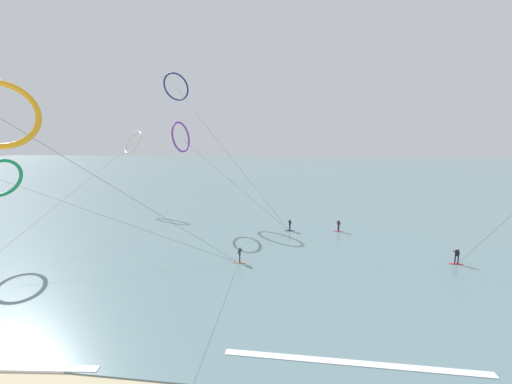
{
  "coord_description": "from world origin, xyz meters",
  "views": [
    {
      "loc": [
        3.67,
        -7.96,
        12.81
      ],
      "look_at": [
        0.0,
        21.59,
        7.8
      ],
      "focal_mm": 22.84,
      "sensor_mm": 36.0,
      "label": 1
    }
  ],
  "objects_px": {
    "surfer_magenta": "(339,226)",
    "kite_navy": "(176,87)",
    "kite_emerald": "(1,178)",
    "kite_violet": "(181,137)",
    "surfer_coral": "(240,256)",
    "surfer_charcoal": "(290,226)",
    "surfer_crimson": "(457,257)",
    "kite_ivory": "(133,143)"
  },
  "relations": [
    {
      "from": "kite_ivory",
      "to": "surfer_magenta",
      "type": "bearing_deg",
      "value": 18.71
    },
    {
      "from": "kite_ivory",
      "to": "surfer_crimson",
      "type": "bearing_deg",
      "value": 11.43
    },
    {
      "from": "surfer_crimson",
      "to": "surfer_charcoal",
      "type": "bearing_deg",
      "value": -161.59
    },
    {
      "from": "surfer_charcoal",
      "to": "surfer_coral",
      "type": "relative_size",
      "value": 1.0
    },
    {
      "from": "surfer_crimson",
      "to": "kite_violet",
      "type": "bearing_deg",
      "value": -154.32
    },
    {
      "from": "kite_emerald",
      "to": "kite_violet",
      "type": "xyz_separation_m",
      "value": [
        13.68,
        17.25,
        4.32
      ]
    },
    {
      "from": "kite_navy",
      "to": "kite_ivory",
      "type": "distance_m",
      "value": 12.66
    },
    {
      "from": "surfer_charcoal",
      "to": "kite_emerald",
      "type": "bearing_deg",
      "value": -51.72
    },
    {
      "from": "surfer_coral",
      "to": "kite_ivory",
      "type": "height_order",
      "value": "kite_ivory"
    },
    {
      "from": "surfer_coral",
      "to": "kite_emerald",
      "type": "distance_m",
      "value": 26.57
    },
    {
      "from": "surfer_coral",
      "to": "kite_navy",
      "type": "bearing_deg",
      "value": 20.29
    },
    {
      "from": "surfer_crimson",
      "to": "kite_ivory",
      "type": "height_order",
      "value": "kite_ivory"
    },
    {
      "from": "surfer_magenta",
      "to": "kite_navy",
      "type": "bearing_deg",
      "value": -83.6
    },
    {
      "from": "kite_emerald",
      "to": "surfer_charcoal",
      "type": "bearing_deg",
      "value": 130.36
    },
    {
      "from": "surfer_magenta",
      "to": "kite_navy",
      "type": "xyz_separation_m",
      "value": [
        -27.46,
        13.85,
        20.84
      ]
    },
    {
      "from": "surfer_magenta",
      "to": "surfer_coral",
      "type": "bearing_deg",
      "value": -8.87
    },
    {
      "from": "surfer_magenta",
      "to": "kite_emerald",
      "type": "bearing_deg",
      "value": -36.73
    },
    {
      "from": "kite_emerald",
      "to": "surfer_crimson",
      "type": "bearing_deg",
      "value": 110.9
    },
    {
      "from": "surfer_charcoal",
      "to": "surfer_magenta",
      "type": "distance_m",
      "value": 6.64
    },
    {
      "from": "surfer_charcoal",
      "to": "kite_navy",
      "type": "xyz_separation_m",
      "value": [
        -20.84,
        14.37,
        20.84
      ]
    },
    {
      "from": "kite_violet",
      "to": "kite_emerald",
      "type": "bearing_deg",
      "value": 154.17
    },
    {
      "from": "surfer_charcoal",
      "to": "kite_ivory",
      "type": "distance_m",
      "value": 33.21
    },
    {
      "from": "surfer_crimson",
      "to": "kite_emerald",
      "type": "relative_size",
      "value": 0.06
    },
    {
      "from": "surfer_charcoal",
      "to": "kite_ivory",
      "type": "xyz_separation_m",
      "value": [
        -28.68,
        12.57,
        11.06
      ]
    },
    {
      "from": "surfer_charcoal",
      "to": "kite_ivory",
      "type": "height_order",
      "value": "kite_ivory"
    },
    {
      "from": "surfer_magenta",
      "to": "kite_navy",
      "type": "distance_m",
      "value": 37.15
    },
    {
      "from": "surfer_charcoal",
      "to": "kite_navy",
      "type": "distance_m",
      "value": 32.79
    },
    {
      "from": "surfer_coral",
      "to": "kite_navy",
      "type": "height_order",
      "value": "kite_navy"
    },
    {
      "from": "surfer_magenta",
      "to": "kite_navy",
      "type": "relative_size",
      "value": 0.07
    },
    {
      "from": "surfer_coral",
      "to": "surfer_magenta",
      "type": "relative_size",
      "value": 1.0
    },
    {
      "from": "surfer_magenta",
      "to": "kite_ivory",
      "type": "bearing_deg",
      "value": -75.68
    },
    {
      "from": "surfer_charcoal",
      "to": "surfer_magenta",
      "type": "relative_size",
      "value": 1.0
    },
    {
      "from": "surfer_magenta",
      "to": "kite_ivory",
      "type": "height_order",
      "value": "kite_ivory"
    },
    {
      "from": "kite_emerald",
      "to": "kite_ivory",
      "type": "xyz_separation_m",
      "value": [
        1.6,
        25.56,
        3.36
      ]
    },
    {
      "from": "kite_violet",
      "to": "kite_ivory",
      "type": "height_order",
      "value": "kite_violet"
    },
    {
      "from": "surfer_crimson",
      "to": "kite_ivory",
      "type": "xyz_separation_m",
      "value": [
        -45.75,
        22.45,
        11.06
      ]
    },
    {
      "from": "kite_navy",
      "to": "kite_ivory",
      "type": "xyz_separation_m",
      "value": [
        -7.84,
        -1.8,
        -9.78
      ]
    },
    {
      "from": "kite_ivory",
      "to": "kite_navy",
      "type": "bearing_deg",
      "value": 50.5
    },
    {
      "from": "kite_emerald",
      "to": "kite_violet",
      "type": "relative_size",
      "value": 1.53
    },
    {
      "from": "surfer_crimson",
      "to": "kite_navy",
      "type": "relative_size",
      "value": 0.07
    },
    {
      "from": "surfer_magenta",
      "to": "kite_violet",
      "type": "xyz_separation_m",
      "value": [
        -23.22,
        3.74,
        12.03
      ]
    },
    {
      "from": "surfer_magenta",
      "to": "surfer_charcoal",
      "type": "bearing_deg",
      "value": -52.33
    }
  ]
}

